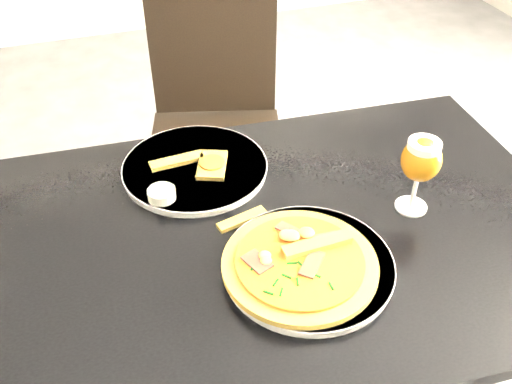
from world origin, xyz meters
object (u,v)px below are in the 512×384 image
object	(u,v)px
pizza	(300,263)
beer_glass	(421,160)
dining_table	(282,261)
chair_far	(216,126)

from	to	relation	value
pizza	beer_glass	distance (m)	0.32
dining_table	beer_glass	bearing A→B (deg)	-0.38
dining_table	beer_glass	xyz separation A→B (m)	(0.28, -0.02, 0.21)
pizza	beer_glass	xyz separation A→B (m)	(0.29, 0.10, 0.10)
dining_table	beer_glass	world-z (taller)	beer_glass
chair_far	pizza	size ratio (longest dim) A/B	3.25
dining_table	beer_glass	size ratio (longest dim) A/B	7.38
chair_far	beer_glass	bearing A→B (deg)	-59.29
pizza	chair_far	bearing A→B (deg)	85.19
beer_glass	dining_table	bearing A→B (deg)	175.87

